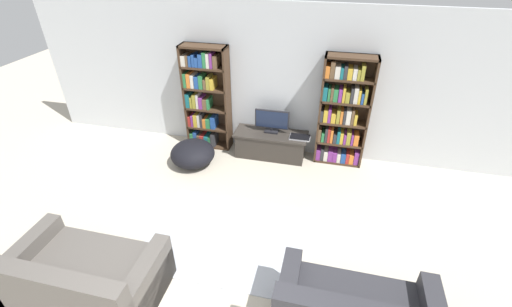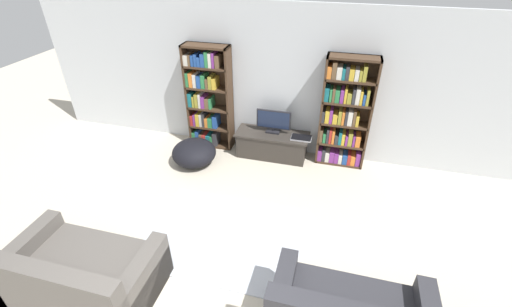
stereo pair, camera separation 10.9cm
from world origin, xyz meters
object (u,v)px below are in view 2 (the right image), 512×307
(television, at_px, (273,121))
(beanbag_ottoman, at_px, (194,153))
(tv_stand, at_px, (272,145))
(laptop, at_px, (301,138))
(bookshelf_left, at_px, (207,98))
(bookshelf_right, at_px, (344,115))
(couch_left_sectional, at_px, (82,276))

(television, bearing_deg, beanbag_ottoman, -153.09)
(tv_stand, distance_m, laptop, 0.58)
(television, xyz_separation_m, laptop, (0.52, -0.10, -0.20))
(bookshelf_left, distance_m, television, 1.27)
(tv_stand, distance_m, beanbag_ottoman, 1.40)
(bookshelf_left, distance_m, laptop, 1.83)
(beanbag_ottoman, bearing_deg, bookshelf_right, 16.22)
(couch_left_sectional, distance_m, beanbag_ottoman, 2.74)
(tv_stand, bearing_deg, bookshelf_left, 174.23)
(bookshelf_left, distance_m, beanbag_ottoman, 1.03)
(television, height_order, couch_left_sectional, television)
(couch_left_sectional, height_order, beanbag_ottoman, couch_left_sectional)
(bookshelf_right, xyz_separation_m, laptop, (-0.66, -0.17, -0.44))
(tv_stand, xyz_separation_m, television, (-0.00, 0.06, 0.45))
(beanbag_ottoman, bearing_deg, couch_left_sectional, -92.69)
(laptop, xyz_separation_m, beanbag_ottoman, (-1.79, -0.54, -0.26))
(tv_stand, relative_size, television, 2.16)
(laptop, bearing_deg, bookshelf_right, 14.44)
(bookshelf_left, xyz_separation_m, television, (1.24, -0.07, -0.27))
(couch_left_sectional, bearing_deg, bookshelf_left, 87.46)
(bookshelf_left, bearing_deg, beanbag_ottoman, -91.98)
(tv_stand, xyz_separation_m, couch_left_sectional, (-1.40, -3.33, 0.05))
(bookshelf_left, relative_size, tv_stand, 1.47)
(bookshelf_right, relative_size, beanbag_ottoman, 2.48)
(bookshelf_left, xyz_separation_m, laptop, (1.76, -0.17, -0.47))
(television, height_order, laptop, television)
(television, relative_size, couch_left_sectional, 0.38)
(television, distance_m, couch_left_sectional, 3.68)
(beanbag_ottoman, bearing_deg, television, 26.91)
(bookshelf_left, relative_size, television, 3.17)
(tv_stand, xyz_separation_m, beanbag_ottoman, (-1.27, -0.59, -0.02))
(television, bearing_deg, couch_left_sectional, -112.44)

